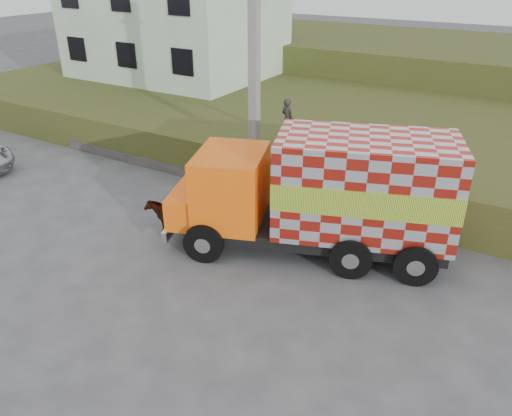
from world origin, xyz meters
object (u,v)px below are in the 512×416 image
Objects in this scene: cargo_truck at (325,194)px; pedestrian at (288,120)px; cow at (168,211)px; utility_pole at (254,73)px.

cargo_truck reaches higher than pedestrian.
cow is at bearing 175.05° from cargo_truck.
pedestrian is (0.65, 1.19, -1.80)m from utility_pole.
pedestrian is (-3.19, 3.93, 0.53)m from cargo_truck.
cow is (-0.70, -3.93, -3.52)m from utility_pole.
pedestrian is at bearing 61.31° from utility_pole.
utility_pole is at bearing 86.97° from cow.
pedestrian is at bearing 109.41° from cargo_truck.
cargo_truck is at bearing -35.40° from utility_pole.
pedestrian is at bearing 82.26° from cow.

